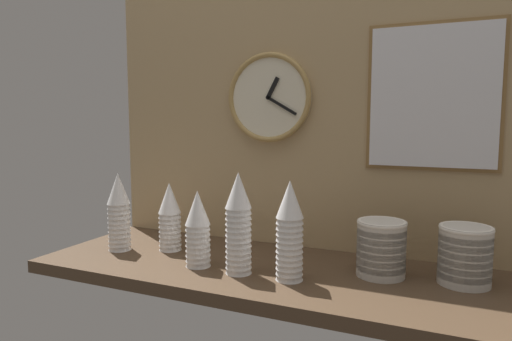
# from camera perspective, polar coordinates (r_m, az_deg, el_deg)

# --- Properties ---
(ground_plane) EXTENTS (1.60, 0.56, 0.04)m
(ground_plane) POSITION_cam_1_polar(r_m,az_deg,el_deg) (1.48, 3.55, -12.74)
(ground_plane) COLOR #4C3826
(wall_tiled_back) EXTENTS (1.60, 0.03, 1.05)m
(wall_tiled_back) POSITION_cam_1_polar(r_m,az_deg,el_deg) (1.65, 6.95, 8.48)
(wall_tiled_back) COLOR tan
(wall_tiled_back) RESTS_ON ground_plane
(cup_stack_center_right) EXTENTS (0.08, 0.08, 0.29)m
(cup_stack_center_right) POSITION_cam_1_polar(r_m,az_deg,el_deg) (1.33, 4.22, -7.49)
(cup_stack_center_right) COLOR white
(cup_stack_center_right) RESTS_ON ground_plane
(cup_stack_left) EXTENTS (0.08, 0.08, 0.24)m
(cup_stack_left) POSITION_cam_1_polar(r_m,az_deg,el_deg) (1.65, -10.73, -5.66)
(cup_stack_left) COLOR white
(cup_stack_left) RESTS_ON ground_plane
(cup_stack_center) EXTENTS (0.08, 0.08, 0.31)m
(cup_stack_center) POSITION_cam_1_polar(r_m,az_deg,el_deg) (1.38, -2.21, -6.58)
(cup_stack_center) COLOR white
(cup_stack_center) RESTS_ON ground_plane
(cup_stack_center_left) EXTENTS (0.08, 0.08, 0.24)m
(cup_stack_center_left) POSITION_cam_1_polar(r_m,az_deg,el_deg) (1.46, -7.29, -7.21)
(cup_stack_center_left) COLOR white
(cup_stack_center_left) RESTS_ON ground_plane
(cup_stack_far_left) EXTENTS (0.08, 0.08, 0.28)m
(cup_stack_far_left) POSITION_cam_1_polar(r_m,az_deg,el_deg) (1.70, -16.77, -4.96)
(cup_stack_far_left) COLOR white
(cup_stack_far_left) RESTS_ON ground_plane
(bowl_stack_far_right) EXTENTS (0.15, 0.15, 0.17)m
(bowl_stack_far_right) POSITION_cam_1_polar(r_m,az_deg,el_deg) (1.43, 24.66, -9.46)
(bowl_stack_far_right) COLOR beige
(bowl_stack_far_right) RESTS_ON ground_plane
(bowl_stack_right) EXTENTS (0.15, 0.15, 0.17)m
(bowl_stack_right) POSITION_cam_1_polar(r_m,az_deg,el_deg) (1.42, 15.38, -9.21)
(bowl_stack_right) COLOR beige
(bowl_stack_right) RESTS_ON ground_plane
(wall_clock) EXTENTS (0.32, 0.03, 0.32)m
(wall_clock) POSITION_cam_1_polar(r_m,az_deg,el_deg) (1.67, 1.62, 9.10)
(wall_clock) COLOR beige
(menu_board) EXTENTS (0.41, 0.01, 0.47)m
(menu_board) POSITION_cam_1_polar(r_m,az_deg,el_deg) (1.56, 21.25, 8.58)
(menu_board) COLOR olive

